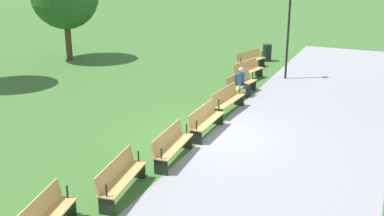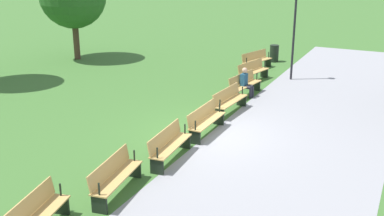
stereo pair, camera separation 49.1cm
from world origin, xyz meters
TOP-DOWN VIEW (x-y plane):
  - ground_plane at (0.00, 0.00)m, footprint 120.00×120.00m
  - path_paving at (0.00, 2.74)m, footprint 32.53×5.37m
  - bench_0 at (-9.02, -1.38)m, footprint 2.05×1.02m
  - bench_1 at (-6.80, -0.81)m, footprint 2.05×0.89m
  - bench_2 at (-4.56, -0.40)m, footprint 2.05×0.76m
  - bench_3 at (-2.28, -0.15)m, footprint 2.03×0.62m
  - bench_4 at (-0.00, -0.07)m, footprint 2.00×0.47m
  - bench_5 at (2.28, -0.15)m, footprint 2.03×0.62m
  - bench_6 at (4.56, -0.40)m, footprint 2.05×0.76m
  - person_seated at (-4.40, -0.28)m, footprint 0.38×0.55m
  - lamp_post at (-7.89, 0.68)m, footprint 0.32×0.32m
  - trash_bin at (-11.10, -1.08)m, footprint 0.47×0.47m

SIDE VIEW (x-z plane):
  - ground_plane at x=0.00m, z-range 0.00..0.00m
  - path_paving at x=0.00m, z-range 0.00..0.01m
  - trash_bin at x=-11.10m, z-range 0.00..0.90m
  - bench_0 at x=-9.02m, z-range 0.04..0.93m
  - bench_1 at x=-6.80m, z-range 0.04..0.93m
  - bench_2 at x=-4.56m, z-range 0.04..0.93m
  - bench_3 at x=-2.28m, z-range 0.04..0.93m
  - bench_4 at x=0.00m, z-range 0.04..0.93m
  - bench_5 at x=2.28m, z-range 0.04..0.93m
  - bench_6 at x=4.56m, z-range 0.04..0.93m
  - person_seated at x=-4.40m, z-range 0.04..1.24m
  - lamp_post at x=-7.89m, z-range 0.78..4.78m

